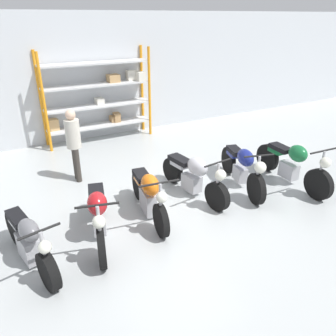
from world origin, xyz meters
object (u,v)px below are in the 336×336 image
(motorcycle_red, at_px, (98,214))
(motorcycle_silver, at_px, (194,175))
(motorcycle_blue, at_px, (243,167))
(shelving_rack, at_px, (100,96))
(motorcycle_green, at_px, (292,164))
(motorcycle_grey, at_px, (29,241))
(motorcycle_orange, at_px, (149,194))
(person_browsing, at_px, (74,140))

(motorcycle_red, height_order, motorcycle_silver, motorcycle_red)
(motorcycle_blue, bearing_deg, motorcycle_silver, -84.77)
(shelving_rack, xyz_separation_m, motorcycle_green, (2.77, -4.87, -0.84))
(motorcycle_grey, distance_m, motorcycle_silver, 3.36)
(motorcycle_red, height_order, motorcycle_blue, motorcycle_red)
(shelving_rack, height_order, motorcycle_green, shelving_rack)
(motorcycle_blue, bearing_deg, motorcycle_orange, -72.52)
(motorcycle_green, bearing_deg, motorcycle_grey, -86.58)
(motorcycle_blue, bearing_deg, person_browsing, -107.94)
(motorcycle_grey, bearing_deg, person_browsing, 139.18)
(motorcycle_grey, distance_m, motorcycle_green, 5.50)
(shelving_rack, xyz_separation_m, person_browsing, (-1.40, -2.42, -0.35))
(shelving_rack, bearing_deg, person_browsing, -120.04)
(motorcycle_silver, xyz_separation_m, motorcycle_blue, (1.11, -0.21, 0.04))
(shelving_rack, distance_m, motorcycle_grey, 5.68)
(motorcycle_grey, height_order, motorcycle_silver, motorcycle_silver)
(shelving_rack, relative_size, motorcycle_silver, 1.55)
(motorcycle_blue, bearing_deg, motorcycle_grey, -68.75)
(motorcycle_silver, bearing_deg, motorcycle_orange, -83.99)
(motorcycle_grey, relative_size, person_browsing, 1.15)
(motorcycle_orange, relative_size, motorcycle_green, 0.89)
(shelving_rack, height_order, motorcycle_blue, shelving_rack)
(motorcycle_grey, distance_m, person_browsing, 2.87)
(motorcycle_grey, relative_size, motorcycle_blue, 0.93)
(motorcycle_silver, bearing_deg, person_browsing, -140.50)
(motorcycle_silver, height_order, motorcycle_green, motorcycle_green)
(motorcycle_green, height_order, person_browsing, person_browsing)
(motorcycle_orange, xyz_separation_m, motorcycle_green, (3.36, -0.32, 0.02))
(shelving_rack, height_order, motorcycle_orange, shelving_rack)
(motorcycle_blue, xyz_separation_m, motorcycle_green, (1.09, -0.39, -0.01))
(shelving_rack, relative_size, motorcycle_orange, 1.62)
(shelving_rack, bearing_deg, motorcycle_grey, -119.11)
(motorcycle_green, bearing_deg, motorcycle_red, -87.92)
(motorcycle_grey, xyz_separation_m, motorcycle_silver, (3.30, 0.62, 0.06))
(motorcycle_red, relative_size, motorcycle_blue, 0.98)
(motorcycle_grey, height_order, person_browsing, person_browsing)
(motorcycle_orange, height_order, motorcycle_blue, motorcycle_blue)
(motorcycle_orange, relative_size, motorcycle_blue, 0.95)
(shelving_rack, distance_m, motorcycle_orange, 4.67)
(motorcycle_red, distance_m, motorcycle_orange, 1.06)
(motorcycle_red, bearing_deg, person_browsing, -170.94)
(motorcycle_blue, bearing_deg, motorcycle_red, -68.83)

